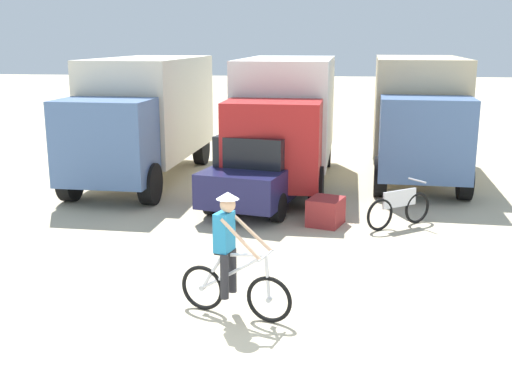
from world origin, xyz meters
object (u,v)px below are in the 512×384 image
(box_truck_white_box, at_px, (286,114))
(cyclist_orange_shirt, at_px, (231,259))
(box_truck_cream_rv, at_px, (145,113))
(supply_crate, at_px, (326,212))
(box_truck_tan_camper, at_px, (418,111))
(sedan_parked, at_px, (264,168))
(bicycle_spare, at_px, (399,209))

(box_truck_white_box, relative_size, cyclist_orange_shirt, 3.76)
(box_truck_cream_rv, height_order, supply_crate, box_truck_cream_rv)
(cyclist_orange_shirt, relative_size, supply_crate, 2.44)
(box_truck_white_box, xyz_separation_m, box_truck_tan_camper, (3.70, 1.27, 0.00))
(box_truck_cream_rv, bearing_deg, sedan_parked, -35.06)
(box_truck_tan_camper, height_order, sedan_parked, box_truck_tan_camper)
(bicycle_spare, bearing_deg, cyclist_orange_shirt, -121.57)
(sedan_parked, relative_size, bicycle_spare, 3.17)
(box_truck_white_box, distance_m, supply_crate, 4.52)
(bicycle_spare, bearing_deg, box_truck_cream_rv, 148.54)
(cyclist_orange_shirt, xyz_separation_m, supply_crate, (1.34, 4.66, -0.55))
(sedan_parked, bearing_deg, cyclist_orange_shirt, -88.70)
(box_truck_tan_camper, height_order, cyclist_orange_shirt, box_truck_tan_camper)
(box_truck_cream_rv, xyz_separation_m, box_truck_tan_camper, (7.62, 1.30, 0.00))
(box_truck_cream_rv, xyz_separation_m, cyclist_orange_shirt, (3.71, -8.70, -1.03))
(box_truck_tan_camper, bearing_deg, bicycle_spare, -101.04)
(box_truck_tan_camper, xyz_separation_m, bicycle_spare, (-1.04, -5.33, -1.48))
(box_truck_white_box, bearing_deg, cyclist_orange_shirt, -91.38)
(box_truck_tan_camper, xyz_separation_m, supply_crate, (-2.57, -5.35, -1.58))
(box_truck_cream_rv, distance_m, bicycle_spare, 7.86)
(box_truck_tan_camper, bearing_deg, box_truck_white_box, -161.13)
(cyclist_orange_shirt, bearing_deg, bicycle_spare, 58.43)
(box_truck_white_box, distance_m, cyclist_orange_shirt, 8.80)
(box_truck_tan_camper, bearing_deg, supply_crate, -115.69)
(box_truck_cream_rv, relative_size, supply_crate, 9.19)
(box_truck_cream_rv, height_order, cyclist_orange_shirt, box_truck_cream_rv)
(box_truck_tan_camper, relative_size, bicycle_spare, 4.85)
(box_truck_cream_rv, height_order, box_truck_tan_camper, same)
(supply_crate, bearing_deg, box_truck_cream_rv, 141.28)
(box_truck_cream_rv, distance_m, box_truck_white_box, 3.92)
(sedan_parked, distance_m, cyclist_orange_shirt, 6.20)
(supply_crate, bearing_deg, cyclist_orange_shirt, -106.05)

